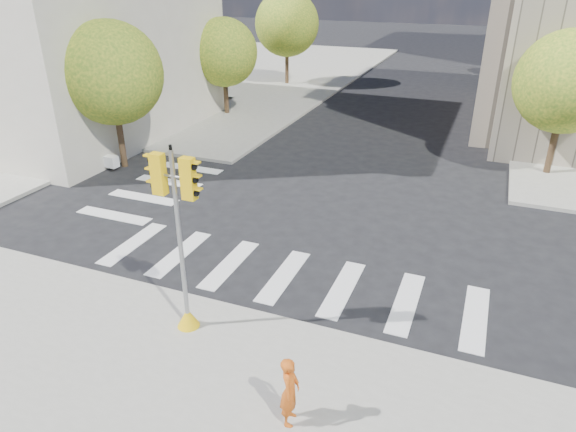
{
  "coord_description": "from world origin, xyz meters",
  "views": [
    {
      "loc": [
        4.83,
        -13.93,
        8.18
      ],
      "look_at": [
        0.11,
        -2.18,
        2.1
      ],
      "focal_mm": 32.0,
      "sensor_mm": 36.0,
      "label": 1
    }
  ],
  "objects_px": {
    "lamp_near": "(575,56)",
    "traffic_signal": "(182,256)",
    "photographer": "(290,391)",
    "planter_wall": "(69,153)",
    "lamp_far": "(555,27)"
  },
  "relations": [
    {
      "from": "lamp_far",
      "to": "lamp_near",
      "type": "bearing_deg",
      "value": -90.0
    },
    {
      "from": "traffic_signal",
      "to": "photographer",
      "type": "bearing_deg",
      "value": -27.46
    },
    {
      "from": "lamp_near",
      "to": "planter_wall",
      "type": "relative_size",
      "value": 1.35
    },
    {
      "from": "lamp_far",
      "to": "photographer",
      "type": "distance_m",
      "value": 35.74
    },
    {
      "from": "photographer",
      "to": "planter_wall",
      "type": "relative_size",
      "value": 0.25
    },
    {
      "from": "lamp_far",
      "to": "traffic_signal",
      "type": "xyz_separation_m",
      "value": [
        -9.35,
        -33.22,
        -2.43
      ]
    },
    {
      "from": "traffic_signal",
      "to": "photographer",
      "type": "xyz_separation_m",
      "value": [
        3.46,
        -1.84,
        -1.24
      ]
    },
    {
      "from": "lamp_near",
      "to": "photographer",
      "type": "height_order",
      "value": "lamp_near"
    },
    {
      "from": "lamp_near",
      "to": "planter_wall",
      "type": "xyz_separation_m",
      "value": [
        -21.4,
        -10.34,
        -4.18
      ]
    },
    {
      "from": "lamp_near",
      "to": "lamp_far",
      "type": "relative_size",
      "value": 1.0
    },
    {
      "from": "traffic_signal",
      "to": "planter_wall",
      "type": "bearing_deg",
      "value": 144.15
    },
    {
      "from": "planter_wall",
      "to": "photographer",
      "type": "bearing_deg",
      "value": -28.88
    },
    {
      "from": "lamp_near",
      "to": "traffic_signal",
      "type": "xyz_separation_m",
      "value": [
        -9.35,
        -19.22,
        -2.43
      ]
    },
    {
      "from": "lamp_far",
      "to": "planter_wall",
      "type": "xyz_separation_m",
      "value": [
        -21.4,
        -24.34,
        -4.18
      ]
    },
    {
      "from": "planter_wall",
      "to": "lamp_near",
      "type": "bearing_deg",
      "value": 31.56
    }
  ]
}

